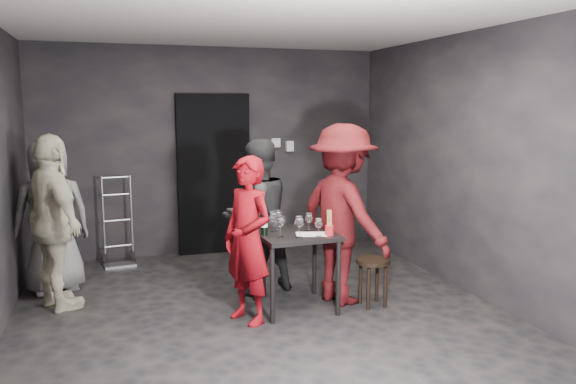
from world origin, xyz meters
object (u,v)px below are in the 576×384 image
object	(u,v)px
man_maroon	(343,198)
hand_truck	(119,248)
server_red	(248,239)
woman_black	(257,211)
wine_bottle	(264,224)
tasting_table	(295,242)
bystander_grey	(51,210)
bystander_cream	(53,212)
stool	(373,269)
breadstick_cup	(329,223)

from	to	relation	value
man_maroon	hand_truck	bearing A→B (deg)	25.68
server_red	man_maroon	world-z (taller)	man_maroon
woman_black	wine_bottle	world-z (taller)	woman_black
tasting_table	woman_black	xyz separation A→B (m)	(-0.23, 0.56, 0.22)
bystander_grey	wine_bottle	size ratio (longest dim) A/B	6.40
woman_black	bystander_cream	bearing A→B (deg)	-23.87
hand_truck	stool	world-z (taller)	hand_truck
server_red	man_maroon	size ratio (longest dim) A/B	0.72
tasting_table	bystander_grey	xyz separation A→B (m)	(-2.26, 1.23, 0.23)
tasting_table	server_red	size ratio (longest dim) A/B	0.49
hand_truck	bystander_cream	world-z (taller)	bystander_cream
hand_truck	tasting_table	distance (m)	2.65
bystander_grey	wine_bottle	distance (m)	2.31
breadstick_cup	woman_black	bearing A→B (deg)	122.67
bystander_cream	stool	bearing A→B (deg)	-133.79
wine_bottle	breadstick_cup	world-z (taller)	wine_bottle
wine_bottle	bystander_grey	bearing A→B (deg)	147.67
bystander_grey	man_maroon	bearing A→B (deg)	137.48
hand_truck	wine_bottle	distance (m)	2.53
woman_black	breadstick_cup	bearing A→B (deg)	101.74
bystander_grey	breadstick_cup	xyz separation A→B (m)	(2.53, -1.44, -0.01)
bystander_cream	wine_bottle	size ratio (longest dim) A/B	6.96
server_red	breadstick_cup	bearing A→B (deg)	60.61
wine_bottle	stool	bearing A→B (deg)	-8.95
server_red	bystander_cream	bearing A→B (deg)	-144.92
hand_truck	man_maroon	size ratio (longest dim) A/B	0.52
man_maroon	breadstick_cup	xyz separation A→B (m)	(-0.24, -0.24, -0.19)
tasting_table	stool	world-z (taller)	tasting_table
hand_truck	woman_black	xyz separation A→B (m)	(1.37, -1.51, 0.66)
stool	wine_bottle	size ratio (longest dim) A/B	1.71
stool	bystander_grey	world-z (taller)	bystander_grey
hand_truck	server_red	world-z (taller)	server_red
server_red	breadstick_cup	size ratio (longest dim) A/B	5.89
tasting_table	hand_truck	bearing A→B (deg)	127.72
man_maroon	breadstick_cup	distance (m)	0.39
man_maroon	bystander_cream	size ratio (longest dim) A/B	1.10
bystander_cream	breadstick_cup	xyz separation A→B (m)	(2.46, -0.87, -0.09)
breadstick_cup	man_maroon	bearing A→B (deg)	45.64
wine_bottle	breadstick_cup	bearing A→B (deg)	-19.14
stool	man_maroon	bearing A→B (deg)	138.71
stool	bystander_grey	size ratio (longest dim) A/B	0.27
hand_truck	tasting_table	world-z (taller)	hand_truck
woman_black	breadstick_cup	xyz separation A→B (m)	(0.50, -0.77, -0.00)
hand_truck	stool	xyz separation A→B (m)	(2.35, -2.25, 0.16)
bystander_cream	woman_black	bearing A→B (deg)	-120.76
server_red	hand_truck	bearing A→B (deg)	177.78
tasting_table	wine_bottle	distance (m)	0.37
stool	bystander_cream	xyz separation A→B (m)	(-2.93, 0.84, 0.58)
tasting_table	woman_black	bearing A→B (deg)	112.19
woman_black	man_maroon	xyz separation A→B (m)	(0.73, -0.53, 0.18)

